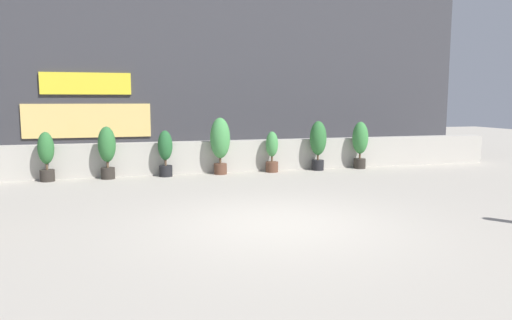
{
  "coord_description": "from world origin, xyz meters",
  "views": [
    {
      "loc": [
        -2.44,
        -7.44,
        2.08
      ],
      "look_at": [
        0.0,
        1.5,
        0.9
      ],
      "focal_mm": 33.31,
      "sensor_mm": 36.0,
      "label": 1
    }
  ],
  "objects_px": {
    "potted_plant_1": "(107,149)",
    "potted_plant_5": "(318,142)",
    "potted_plant_0": "(46,154)",
    "potted_plant_3": "(220,141)",
    "potted_plant_6": "(360,142)",
    "potted_plant_2": "(165,151)",
    "potted_plant_4": "(272,151)"
  },
  "relations": [
    {
      "from": "potted_plant_1",
      "to": "potted_plant_5",
      "type": "distance_m",
      "value": 5.96
    },
    {
      "from": "potted_plant_0",
      "to": "potted_plant_5",
      "type": "relative_size",
      "value": 0.87
    },
    {
      "from": "potted_plant_3",
      "to": "potted_plant_6",
      "type": "distance_m",
      "value": 4.31
    },
    {
      "from": "potted_plant_2",
      "to": "potted_plant_3",
      "type": "height_order",
      "value": "potted_plant_3"
    },
    {
      "from": "potted_plant_3",
      "to": "potted_plant_2",
      "type": "bearing_deg",
      "value": 180.0
    },
    {
      "from": "potted_plant_4",
      "to": "potted_plant_1",
      "type": "bearing_deg",
      "value": 180.0
    },
    {
      "from": "potted_plant_0",
      "to": "potted_plant_1",
      "type": "xyz_separation_m",
      "value": [
        1.48,
        0.0,
        0.09
      ]
    },
    {
      "from": "potted_plant_3",
      "to": "potted_plant_6",
      "type": "relative_size",
      "value": 1.12
    },
    {
      "from": "potted_plant_1",
      "to": "potted_plant_4",
      "type": "relative_size",
      "value": 1.18
    },
    {
      "from": "potted_plant_1",
      "to": "potted_plant_5",
      "type": "height_order",
      "value": "potted_plant_5"
    },
    {
      "from": "potted_plant_1",
      "to": "potted_plant_3",
      "type": "height_order",
      "value": "potted_plant_3"
    },
    {
      "from": "potted_plant_5",
      "to": "potted_plant_6",
      "type": "bearing_deg",
      "value": -0.0
    },
    {
      "from": "potted_plant_1",
      "to": "potted_plant_3",
      "type": "bearing_deg",
      "value": 0.0
    },
    {
      "from": "potted_plant_3",
      "to": "potted_plant_4",
      "type": "height_order",
      "value": "potted_plant_3"
    },
    {
      "from": "potted_plant_1",
      "to": "potted_plant_4",
      "type": "height_order",
      "value": "potted_plant_1"
    },
    {
      "from": "potted_plant_3",
      "to": "potted_plant_5",
      "type": "bearing_deg",
      "value": 0.0
    },
    {
      "from": "potted_plant_2",
      "to": "potted_plant_4",
      "type": "bearing_deg",
      "value": -0.0
    },
    {
      "from": "potted_plant_6",
      "to": "potted_plant_2",
      "type": "bearing_deg",
      "value": 180.0
    },
    {
      "from": "potted_plant_4",
      "to": "potted_plant_6",
      "type": "relative_size",
      "value": 0.83
    },
    {
      "from": "potted_plant_2",
      "to": "potted_plant_0",
      "type": "bearing_deg",
      "value": -180.0
    },
    {
      "from": "potted_plant_3",
      "to": "potted_plant_4",
      "type": "relative_size",
      "value": 1.35
    },
    {
      "from": "potted_plant_2",
      "to": "potted_plant_3",
      "type": "distance_m",
      "value": 1.54
    },
    {
      "from": "potted_plant_5",
      "to": "potted_plant_6",
      "type": "height_order",
      "value": "potted_plant_5"
    },
    {
      "from": "potted_plant_3",
      "to": "potted_plant_6",
      "type": "xyz_separation_m",
      "value": [
        4.31,
        -0.0,
        -0.12
      ]
    },
    {
      "from": "potted_plant_4",
      "to": "potted_plant_5",
      "type": "relative_size",
      "value": 0.81
    },
    {
      "from": "potted_plant_4",
      "to": "potted_plant_6",
      "type": "distance_m",
      "value": 2.81
    },
    {
      "from": "potted_plant_6",
      "to": "potted_plant_0",
      "type": "bearing_deg",
      "value": 180.0
    },
    {
      "from": "potted_plant_2",
      "to": "potted_plant_6",
      "type": "distance_m",
      "value": 5.83
    },
    {
      "from": "potted_plant_3",
      "to": "potted_plant_0",
      "type": "bearing_deg",
      "value": -180.0
    },
    {
      "from": "potted_plant_2",
      "to": "potted_plant_4",
      "type": "xyz_separation_m",
      "value": [
        3.03,
        -0.0,
        -0.07
      ]
    },
    {
      "from": "potted_plant_0",
      "to": "potted_plant_5",
      "type": "bearing_deg",
      "value": 0.0
    },
    {
      "from": "potted_plant_0",
      "to": "potted_plant_1",
      "type": "distance_m",
      "value": 1.49
    }
  ]
}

